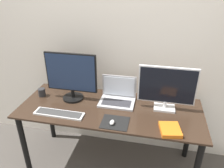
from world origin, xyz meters
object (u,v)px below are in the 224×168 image
object	(u,v)px
laptop	(118,96)
book	(170,130)
mug	(42,92)
monitor_left	(71,76)
keyboard	(59,114)
monitor_right	(167,88)
mouse	(112,122)

from	to	relation	value
laptop	book	xyz separation A→B (m)	(0.50, -0.37, -0.04)
mug	monitor_left	bearing A→B (deg)	3.02
laptop	keyboard	xyz separation A→B (m)	(-0.47, -0.34, -0.05)
monitor_right	book	world-z (taller)	monitor_right
keyboard	laptop	bearing A→B (deg)	35.88
laptop	book	size ratio (longest dim) A/B	1.63
laptop	mug	world-z (taller)	laptop
monitor_right	mug	bearing A→B (deg)	-179.18
monitor_right	laptop	world-z (taller)	monitor_right
monitor_right	laptop	size ratio (longest dim) A/B	1.51
monitor_right	laptop	distance (m)	0.48
laptop	mouse	xyz separation A→B (m)	(0.02, -0.38, -0.04)
book	mug	size ratio (longest dim) A/B	2.57
monitor_right	laptop	xyz separation A→B (m)	(-0.45, 0.05, -0.16)
monitor_right	keyboard	xyz separation A→B (m)	(-0.93, -0.30, -0.21)
monitor_left	mouse	distance (m)	0.63
monitor_right	mouse	size ratio (longest dim) A/B	8.19
keyboard	mouse	distance (m)	0.50
mug	book	bearing A→B (deg)	-13.59
monitor_left	laptop	world-z (taller)	monitor_left
monitor_left	keyboard	xyz separation A→B (m)	(-0.02, -0.30, -0.24)
monitor_right	keyboard	world-z (taller)	monitor_right
keyboard	mug	xyz separation A→B (m)	(-0.31, 0.28, 0.03)
laptop	book	world-z (taller)	laptop
laptop	mug	distance (m)	0.79
mouse	book	size ratio (longest dim) A/B	0.30
monitor_left	keyboard	size ratio (longest dim) A/B	1.11
mouse	book	world-z (taller)	mouse
keyboard	mouse	world-z (taller)	mouse
keyboard	monitor_left	bearing A→B (deg)	85.81
book	laptop	bearing A→B (deg)	143.16
mouse	mug	xyz separation A→B (m)	(-0.81, 0.32, 0.02)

